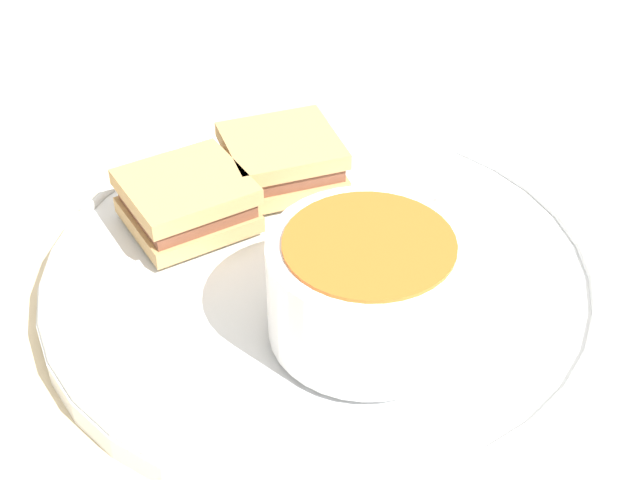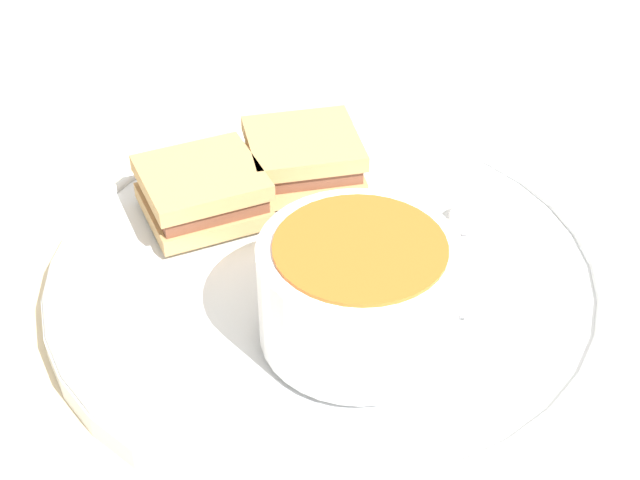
% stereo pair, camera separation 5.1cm
% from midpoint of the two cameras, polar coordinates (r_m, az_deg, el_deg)
% --- Properties ---
extents(ground_plane, '(2.40, 2.40, 0.00)m').
position_cam_midpoint_polar(ground_plane, '(0.53, 2.74, -3.08)').
color(ground_plane, beige).
extents(plate, '(0.32, 0.32, 0.02)m').
position_cam_midpoint_polar(plate, '(0.52, 2.78, -2.25)').
color(plate, white).
rests_on(plate, ground_plane).
extents(soup_bowl, '(0.10, 0.10, 0.06)m').
position_cam_midpoint_polar(soup_bowl, '(0.46, 5.34, -3.35)').
color(soup_bowl, white).
rests_on(soup_bowl, plate).
extents(spoon, '(0.03, 0.10, 0.01)m').
position_cam_midpoint_polar(spoon, '(0.55, 11.75, 0.81)').
color(spoon, silver).
rests_on(spoon, plate).
extents(sandwich_half_near, '(0.08, 0.08, 0.03)m').
position_cam_midpoint_polar(sandwich_half_near, '(0.58, 1.16, 5.24)').
color(sandwich_half_near, tan).
rests_on(sandwich_half_near, plate).
extents(sandwich_half_far, '(0.09, 0.09, 0.03)m').
position_cam_midpoint_polar(sandwich_half_far, '(0.55, -5.22, 3.03)').
color(sandwich_half_far, tan).
rests_on(sandwich_half_far, plate).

